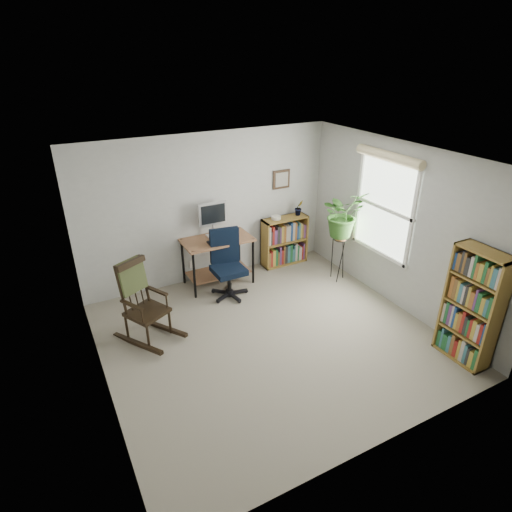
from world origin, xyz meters
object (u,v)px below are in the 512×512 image
rocking_chair (146,302)px  office_chair (229,265)px  desk (218,261)px  tall_bookshelf (472,307)px  low_bookshelf (284,241)px

rocking_chair → office_chair: bearing=-8.3°
desk → tall_bookshelf: tall_bookshelf is taller
desk → office_chair: (-0.02, -0.46, 0.14)m
low_bookshelf → tall_bookshelf: (0.60, -3.28, 0.31)m
desk → office_chair: office_chair is taller
rocking_chair → tall_bookshelf: size_ratio=0.76×
low_bookshelf → rocking_chair: bearing=-158.8°
rocking_chair → low_bookshelf: size_ratio=1.29×
office_chair → low_bookshelf: (1.35, 0.58, -0.10)m
office_chair → low_bookshelf: size_ratio=1.23×
office_chair → tall_bookshelf: size_ratio=0.72×
low_bookshelf → tall_bookshelf: size_ratio=0.59×
rocking_chair → low_bookshelf: bearing=-6.4°
desk → low_bookshelf: (1.33, 0.12, 0.04)m
desk → rocking_chair: bearing=-146.2°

